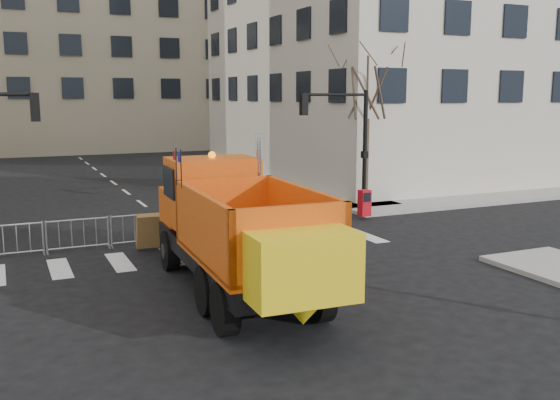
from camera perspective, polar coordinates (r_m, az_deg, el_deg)
name	(u,v)px	position (r m, az deg, el deg)	size (l,w,h in m)	color
ground	(275,302)	(16.00, -0.43, -9.29)	(120.00, 120.00, 0.00)	black
sidewalk_back	(184,233)	(23.72, -8.78, -2.96)	(64.00, 5.00, 0.15)	gray
building_far	(59,24)	(66.49, -19.57, 14.90)	(30.00, 18.00, 24.00)	tan
traffic_light_right	(365,152)	(27.66, 7.75, 4.34)	(0.18, 0.18, 5.40)	black
crowd_barriers	(170,226)	(22.59, -10.03, -2.40)	(12.60, 0.60, 1.10)	#9EA0A5
street_tree	(367,127)	(28.80, 7.92, 6.63)	(3.00, 3.00, 7.50)	#382B21
plow_truck	(237,227)	(16.11, -3.92, -2.46)	(3.47, 10.67, 4.10)	black
cop_a	(176,231)	(20.71, -9.49, -2.77)	(0.58, 0.38, 1.59)	black
cop_b	(187,219)	(22.07, -8.46, -1.73)	(0.87, 0.68, 1.79)	black
cop_c	(175,222)	(21.98, -9.55, -2.03)	(0.94, 0.39, 1.61)	black
newspaper_box	(364,203)	(26.46, 7.73, -0.26)	(0.45, 0.40, 1.10)	#B70E16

